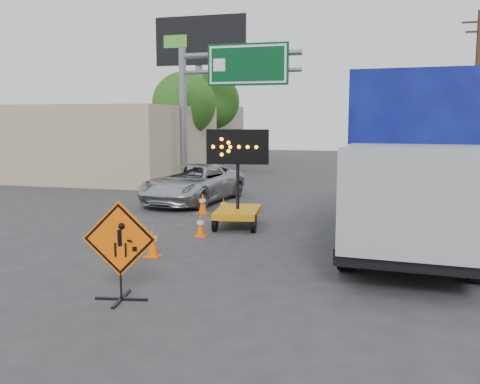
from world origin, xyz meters
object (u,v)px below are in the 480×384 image
at_px(arrow_board, 238,206).
at_px(pickup_truck, 193,183).
at_px(box_truck, 416,170).
at_px(construction_sign, 120,248).

distance_m(arrow_board, pickup_truck, 5.27).
height_order(pickup_truck, box_truck, box_truck).
distance_m(arrow_board, box_truck, 5.33).
height_order(arrow_board, box_truck, box_truck).
relative_size(construction_sign, arrow_board, 0.61).
xyz_separation_m(construction_sign, arrow_board, (0.23, 7.02, -0.30)).
distance_m(construction_sign, box_truck, 8.16).
relative_size(arrow_board, pickup_truck, 0.55).
bearing_deg(construction_sign, arrow_board, 78.07).
bearing_deg(arrow_board, pickup_truck, 117.66).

